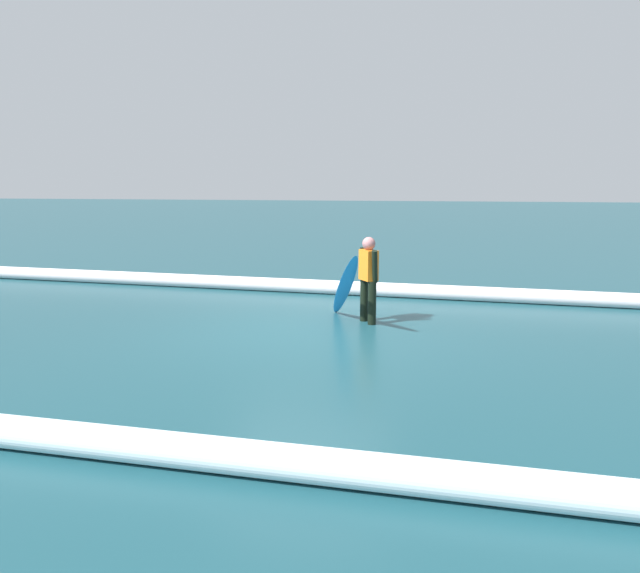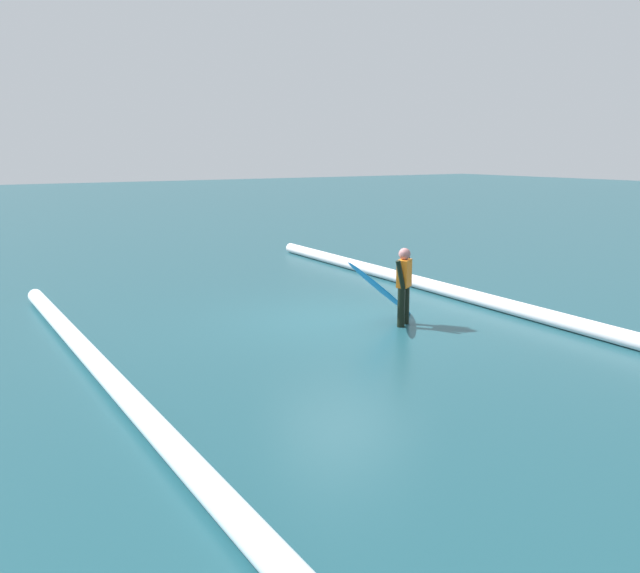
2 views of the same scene
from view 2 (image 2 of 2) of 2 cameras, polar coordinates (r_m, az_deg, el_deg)
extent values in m
plane|color=#19454F|center=(13.87, 1.79, -2.69)|extent=(122.65, 122.65, 0.00)
cylinder|color=black|center=(13.38, 6.40, -1.66)|extent=(0.14, 0.14, 0.73)
cylinder|color=black|center=(13.64, 6.74, -1.42)|extent=(0.14, 0.14, 0.73)
cube|color=orange|center=(13.39, 6.63, 1.04)|extent=(0.36, 0.39, 0.51)
sphere|color=#9D6667|center=(13.34, 6.66, 2.55)|extent=(0.22, 0.22, 0.22)
cylinder|color=black|center=(13.19, 6.36, 0.89)|extent=(0.09, 0.22, 0.56)
cylinder|color=black|center=(13.60, 6.89, 1.18)|extent=(0.09, 0.10, 0.55)
ellipsoid|color=#268CE5|center=(13.58, 4.83, -0.25)|extent=(0.83, 2.01, 1.31)
ellipsoid|color=black|center=(13.58, 4.83, -0.23)|extent=(0.57, 1.59, 1.06)
cylinder|color=white|center=(16.07, 10.74, -0.48)|extent=(16.62, 1.54, 0.29)
cylinder|color=white|center=(9.18, -14.26, -9.14)|extent=(15.54, 1.11, 0.30)
camera|label=1|loc=(9.37, -43.38, 2.67)|focal=34.67mm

